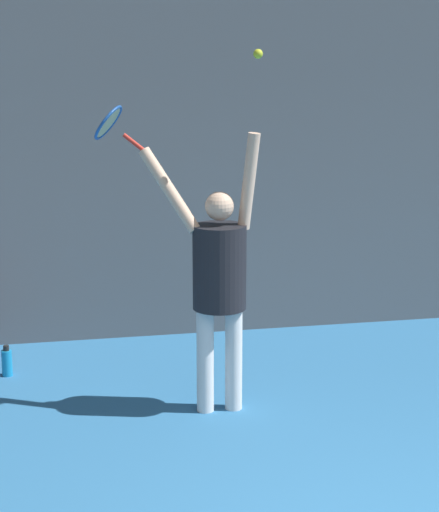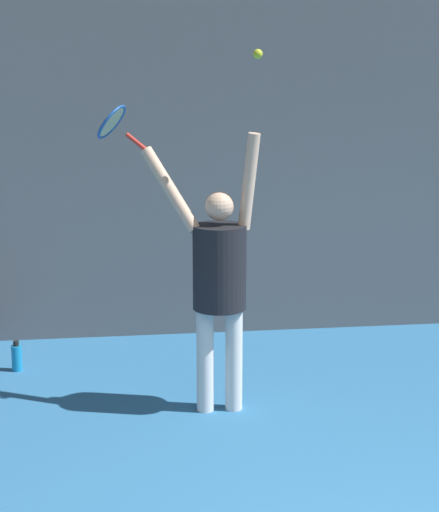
% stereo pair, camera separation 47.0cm
% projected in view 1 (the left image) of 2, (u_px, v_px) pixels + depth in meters
% --- Properties ---
extents(back_wall, '(18.00, 0.10, 5.00)m').
position_uv_depth(back_wall, '(248.00, 69.00, 8.54)').
color(back_wall, slate).
rests_on(back_wall, ground_plane).
extents(tennis_player, '(0.88, 0.53, 2.12)m').
position_uv_depth(tennis_player, '(219.00, 274.00, 6.85)').
color(tennis_player, white).
rests_on(tennis_player, ground_plane).
extents(tennis_racket, '(0.42, 0.37, 0.34)m').
position_uv_depth(tennis_racket, '(110.00, 124.00, 6.82)').
color(tennis_racket, red).
extents(tennis_ball, '(0.07, 0.07, 0.07)m').
position_uv_depth(tennis_ball, '(258.00, 54.00, 6.47)').
color(tennis_ball, '#CCDB2D').
extents(water_bottle, '(0.09, 0.09, 0.27)m').
position_uv_depth(water_bottle, '(7.00, 362.00, 7.78)').
color(water_bottle, '#198CCC').
rests_on(water_bottle, ground_plane).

